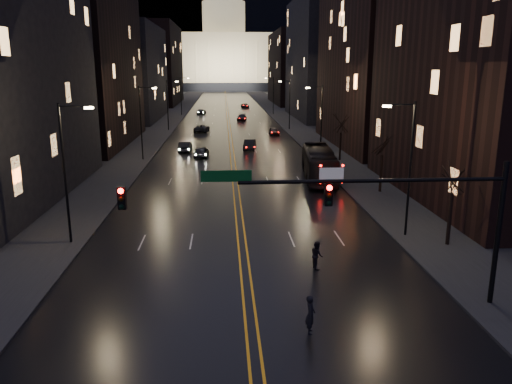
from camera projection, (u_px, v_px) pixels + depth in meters
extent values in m
plane|color=black|center=(250.00, 312.00, 23.15)|extent=(900.00, 900.00, 0.00)
cube|color=black|center=(227.00, 106.00, 149.03)|extent=(20.00, 320.00, 0.02)
cube|color=black|center=(180.00, 106.00, 148.12)|extent=(8.00, 320.00, 0.16)
cube|color=black|center=(273.00, 106.00, 149.90)|extent=(8.00, 320.00, 0.16)
cube|color=orange|center=(227.00, 106.00, 149.02)|extent=(0.62, 320.00, 0.01)
cube|color=black|center=(82.00, 47.00, 70.72)|extent=(12.00, 30.00, 28.00)
cube|color=black|center=(131.00, 73.00, 108.48)|extent=(12.00, 34.00, 20.00)
cube|color=black|center=(158.00, 65.00, 154.48)|extent=(12.00, 40.00, 24.00)
cube|color=black|center=(491.00, 56.00, 40.95)|extent=(12.00, 26.00, 24.00)
cube|color=black|center=(383.00, 8.00, 68.31)|extent=(12.00, 30.00, 38.00)
cube|color=black|center=(322.00, 59.00, 110.42)|extent=(12.00, 34.00, 26.00)
cube|color=black|center=(292.00, 68.00, 157.39)|extent=(12.00, 40.00, 22.00)
cube|color=black|center=(225.00, 86.00, 264.74)|extent=(90.00, 50.00, 4.00)
cube|color=#FFDE93|center=(224.00, 58.00, 261.36)|extent=(80.00, 36.00, 24.00)
cylinder|color=beige|center=(224.00, 18.00, 256.53)|extent=(22.00, 22.00, 16.00)
cylinder|color=black|center=(498.00, 236.00, 23.03)|extent=(0.24, 0.24, 7.00)
cylinder|color=black|center=(374.00, 181.00, 22.00)|extent=(12.00, 0.18, 0.18)
cube|color=black|center=(122.00, 198.00, 21.45)|extent=(0.35, 0.30, 1.00)
cube|color=black|center=(328.00, 195.00, 22.02)|extent=(0.35, 0.30, 1.00)
sphere|color=#FF0705|center=(121.00, 191.00, 21.19)|extent=(0.24, 0.24, 0.24)
sphere|color=#FF0705|center=(330.00, 188.00, 21.76)|extent=(0.24, 0.24, 0.24)
cube|color=#053F14|center=(226.00, 176.00, 21.51)|extent=(2.20, 0.06, 0.50)
cylinder|color=black|center=(410.00, 171.00, 32.44)|extent=(0.16, 0.16, 9.00)
cylinder|color=black|center=(401.00, 105.00, 31.35)|extent=(1.80, 0.10, 0.10)
cube|color=#FFD899|center=(387.00, 106.00, 31.31)|extent=(0.50, 0.25, 0.15)
cylinder|color=black|center=(65.00, 176.00, 31.05)|extent=(0.16, 0.16, 9.00)
cylinder|color=black|center=(74.00, 106.00, 30.06)|extent=(1.80, 0.10, 0.10)
cube|color=#FFD899|center=(89.00, 108.00, 30.15)|extent=(0.50, 0.25, 0.15)
cylinder|color=black|center=(321.00, 123.00, 61.49)|extent=(0.16, 0.16, 9.00)
cylinder|color=black|center=(315.00, 87.00, 60.39)|extent=(1.80, 0.10, 0.10)
cube|color=#FFD899|center=(308.00, 88.00, 60.36)|extent=(0.50, 0.25, 0.15)
cylinder|color=black|center=(141.00, 124.00, 60.10)|extent=(0.16, 0.16, 9.00)
cylinder|color=black|center=(147.00, 87.00, 59.11)|extent=(1.80, 0.10, 0.10)
cube|color=#FFD899|center=(154.00, 88.00, 59.19)|extent=(0.50, 0.25, 0.15)
cylinder|color=black|center=(290.00, 105.00, 90.54)|extent=(0.16, 0.16, 9.00)
cylinder|color=black|center=(285.00, 81.00, 89.44)|extent=(1.80, 0.10, 0.10)
cube|color=#FFD899|center=(280.00, 81.00, 89.41)|extent=(0.50, 0.25, 0.15)
cylinder|color=black|center=(168.00, 106.00, 89.14)|extent=(0.16, 0.16, 9.00)
cylinder|color=black|center=(172.00, 81.00, 88.16)|extent=(1.80, 0.10, 0.10)
cube|color=#FFD899|center=(177.00, 82.00, 88.24)|extent=(0.50, 0.25, 0.15)
cylinder|color=black|center=(273.00, 96.00, 119.59)|extent=(0.16, 0.16, 9.00)
cylinder|color=black|center=(270.00, 78.00, 118.49)|extent=(1.80, 0.10, 0.10)
cube|color=#FFD899|center=(266.00, 78.00, 118.46)|extent=(0.50, 0.25, 0.15)
cylinder|color=black|center=(181.00, 96.00, 118.19)|extent=(0.16, 0.16, 9.00)
cylinder|color=black|center=(184.00, 78.00, 117.21)|extent=(1.80, 0.10, 0.10)
cube|color=#FFD899|center=(188.00, 78.00, 117.29)|extent=(0.50, 0.25, 0.15)
cylinder|color=black|center=(449.00, 220.00, 31.30)|extent=(0.24, 0.24, 3.50)
cylinder|color=black|center=(381.00, 174.00, 44.85)|extent=(0.24, 0.24, 3.50)
cylinder|color=black|center=(340.00, 147.00, 60.34)|extent=(0.24, 0.24, 3.50)
imported|color=black|center=(319.00, 164.00, 50.39)|extent=(3.85, 11.86, 3.24)
imported|color=black|center=(201.00, 152.00, 63.30)|extent=(1.99, 4.33, 1.44)
imported|color=black|center=(185.00, 147.00, 67.26)|extent=(1.63, 4.36, 1.42)
imported|color=black|center=(202.00, 128.00, 88.44)|extent=(2.86, 5.12, 1.35)
imported|color=black|center=(201.00, 112.00, 121.87)|extent=(2.37, 4.67, 1.30)
imported|color=black|center=(250.00, 145.00, 68.89)|extent=(2.03, 4.50, 1.43)
imported|color=black|center=(274.00, 131.00, 84.13)|extent=(1.68, 3.90, 1.31)
imported|color=black|center=(242.00, 118.00, 107.12)|extent=(2.42, 4.89, 1.37)
imported|color=black|center=(245.00, 106.00, 142.41)|extent=(2.33, 4.57, 1.24)
imported|color=black|center=(310.00, 315.00, 21.16)|extent=(0.48, 0.67, 1.73)
imported|color=black|center=(317.00, 255.00, 28.05)|extent=(0.53, 0.83, 1.61)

